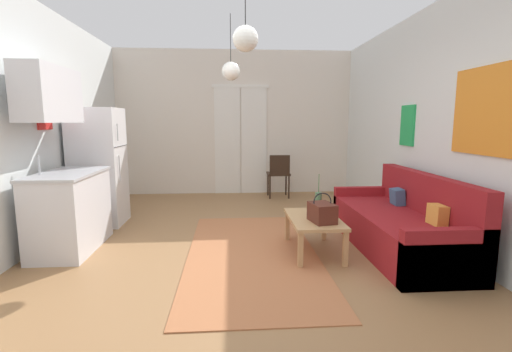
{
  "coord_description": "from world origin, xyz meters",
  "views": [
    {
      "loc": [
        -0.1,
        -3.55,
        1.46
      ],
      "look_at": [
        0.24,
        1.23,
        0.73
      ],
      "focal_mm": 25.35,
      "sensor_mm": 36.0,
      "label": 1
    }
  ],
  "objects_px": {
    "couch": "(403,226)",
    "refrigerator": "(99,167)",
    "coffee_table": "(314,222)",
    "pendant_lamp_near": "(245,39)",
    "bamboo_vase": "(318,202)",
    "handbag": "(322,212)",
    "accent_chair": "(279,173)",
    "pendant_lamp_far": "(231,71)"
  },
  "relations": [
    {
      "from": "couch",
      "to": "coffee_table",
      "type": "distance_m",
      "value": 1.04
    },
    {
      "from": "coffee_table",
      "to": "pendant_lamp_near",
      "type": "xyz_separation_m",
      "value": [
        -0.78,
        -0.74,
        1.78
      ]
    },
    {
      "from": "coffee_table",
      "to": "accent_chair",
      "type": "distance_m",
      "value": 2.94
    },
    {
      "from": "handbag",
      "to": "refrigerator",
      "type": "xyz_separation_m",
      "value": [
        -2.81,
        1.53,
        0.31
      ]
    },
    {
      "from": "bamboo_vase",
      "to": "handbag",
      "type": "height_order",
      "value": "bamboo_vase"
    },
    {
      "from": "couch",
      "to": "handbag",
      "type": "height_order",
      "value": "couch"
    },
    {
      "from": "refrigerator",
      "to": "coffee_table",
      "type": "bearing_deg",
      "value": -26.04
    },
    {
      "from": "couch",
      "to": "pendant_lamp_near",
      "type": "xyz_separation_m",
      "value": [
        -1.82,
        -0.76,
        1.85
      ]
    },
    {
      "from": "bamboo_vase",
      "to": "pendant_lamp_far",
      "type": "relative_size",
      "value": 0.53
    },
    {
      "from": "bamboo_vase",
      "to": "handbag",
      "type": "bearing_deg",
      "value": -98.37
    },
    {
      "from": "bamboo_vase",
      "to": "pendant_lamp_near",
      "type": "height_order",
      "value": "pendant_lamp_near"
    },
    {
      "from": "couch",
      "to": "accent_chair",
      "type": "distance_m",
      "value": 3.1
    },
    {
      "from": "handbag",
      "to": "refrigerator",
      "type": "relative_size",
      "value": 0.21
    },
    {
      "from": "bamboo_vase",
      "to": "refrigerator",
      "type": "xyz_separation_m",
      "value": [
        -2.87,
        1.11,
        0.3
      ]
    },
    {
      "from": "pendant_lamp_far",
      "to": "pendant_lamp_near",
      "type": "bearing_deg",
      "value": -86.47
    },
    {
      "from": "pendant_lamp_near",
      "to": "pendant_lamp_far",
      "type": "bearing_deg",
      "value": 93.53
    },
    {
      "from": "refrigerator",
      "to": "accent_chair",
      "type": "bearing_deg",
      "value": 29.83
    },
    {
      "from": "coffee_table",
      "to": "accent_chair",
      "type": "bearing_deg",
      "value": 89.97
    },
    {
      "from": "bamboo_vase",
      "to": "accent_chair",
      "type": "distance_m",
      "value": 2.7
    },
    {
      "from": "bamboo_vase",
      "to": "refrigerator",
      "type": "height_order",
      "value": "refrigerator"
    },
    {
      "from": "coffee_table",
      "to": "handbag",
      "type": "distance_m",
      "value": 0.24
    },
    {
      "from": "bamboo_vase",
      "to": "pendant_lamp_far",
      "type": "xyz_separation_m",
      "value": [
        -1.0,
        0.88,
        1.59
      ]
    },
    {
      "from": "couch",
      "to": "pendant_lamp_far",
      "type": "height_order",
      "value": "pendant_lamp_far"
    },
    {
      "from": "couch",
      "to": "pendant_lamp_far",
      "type": "bearing_deg",
      "value": 150.38
    },
    {
      "from": "handbag",
      "to": "bamboo_vase",
      "type": "bearing_deg",
      "value": 81.63
    },
    {
      "from": "refrigerator",
      "to": "handbag",
      "type": "bearing_deg",
      "value": -28.57
    },
    {
      "from": "refrigerator",
      "to": "accent_chair",
      "type": "xyz_separation_m",
      "value": [
        2.77,
        1.59,
        -0.33
      ]
    },
    {
      "from": "refrigerator",
      "to": "bamboo_vase",
      "type": "bearing_deg",
      "value": -21.22
    },
    {
      "from": "couch",
      "to": "handbag",
      "type": "relative_size",
      "value": 6.15
    },
    {
      "from": "handbag",
      "to": "refrigerator",
      "type": "height_order",
      "value": "refrigerator"
    },
    {
      "from": "couch",
      "to": "refrigerator",
      "type": "distance_m",
      "value": 4.06
    },
    {
      "from": "coffee_table",
      "to": "refrigerator",
      "type": "height_order",
      "value": "refrigerator"
    },
    {
      "from": "accent_chair",
      "to": "pendant_lamp_far",
      "type": "relative_size",
      "value": 0.98
    },
    {
      "from": "refrigerator",
      "to": "pendant_lamp_far",
      "type": "relative_size",
      "value": 1.93
    },
    {
      "from": "bamboo_vase",
      "to": "pendant_lamp_far",
      "type": "distance_m",
      "value": 2.08
    },
    {
      "from": "handbag",
      "to": "pendant_lamp_near",
      "type": "relative_size",
      "value": 0.41
    },
    {
      "from": "bamboo_vase",
      "to": "pendant_lamp_near",
      "type": "xyz_separation_m",
      "value": [
        -0.89,
        -0.97,
        1.61
      ]
    },
    {
      "from": "coffee_table",
      "to": "refrigerator",
      "type": "bearing_deg",
      "value": 153.96
    },
    {
      "from": "pendant_lamp_near",
      "to": "accent_chair",
      "type": "bearing_deg",
      "value": 77.93
    },
    {
      "from": "coffee_table",
      "to": "pendant_lamp_near",
      "type": "distance_m",
      "value": 2.08
    },
    {
      "from": "refrigerator",
      "to": "pendant_lamp_near",
      "type": "relative_size",
      "value": 2.0
    },
    {
      "from": "refrigerator",
      "to": "pendant_lamp_near",
      "type": "height_order",
      "value": "pendant_lamp_near"
    }
  ]
}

